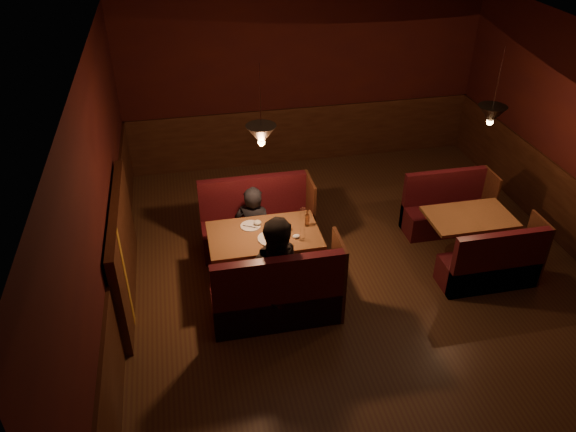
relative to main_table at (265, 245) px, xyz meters
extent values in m
cube|color=#4F2D1E|center=(1.22, -0.29, -0.57)|extent=(6.00, 7.00, 0.01)
cube|color=black|center=(1.22, -0.29, 2.34)|extent=(6.00, 7.00, 0.01)
cube|color=black|center=(1.22, 3.22, 0.89)|extent=(6.00, 0.01, 2.90)
cube|color=black|center=(-1.79, -0.29, 0.89)|extent=(0.01, 7.00, 2.90)
cube|color=black|center=(1.22, 3.19, -0.06)|extent=(6.00, 0.04, 1.00)
cube|color=black|center=(-1.76, -0.29, -0.06)|extent=(0.04, 7.00, 1.00)
cube|color=black|center=(-1.70, 0.11, 0.09)|extent=(0.10, 2.20, 1.30)
cube|color=#C28B27|center=(-1.65, -0.44, 0.09)|extent=(0.01, 0.12, 1.30)
cylinder|color=#333333|center=(-0.01, 0.00, 1.89)|extent=(0.01, 0.01, 0.80)
cone|color=black|center=(-0.01, 0.00, 1.49)|extent=(0.34, 0.34, 0.22)
sphere|color=#FFBF72|center=(-0.01, 0.00, 1.40)|extent=(0.08, 0.08, 0.08)
cylinder|color=#333333|center=(2.73, 0.00, 1.89)|extent=(0.01, 0.01, 0.80)
cone|color=black|center=(2.73, 0.00, 1.49)|extent=(0.34, 0.34, 0.22)
sphere|color=#FFBF72|center=(2.73, 0.00, 1.40)|extent=(0.08, 0.08, 0.08)
cube|color=brown|center=(-0.01, 0.00, 0.14)|extent=(1.37, 0.83, 0.05)
cylinder|color=black|center=(-0.01, 0.00, -0.22)|extent=(0.14, 0.14, 0.68)
cylinder|color=black|center=(-0.01, 0.00, -0.54)|extent=(0.55, 0.55, 0.04)
cylinder|color=silver|center=(0.02, -0.13, 0.18)|extent=(0.27, 0.27, 0.02)
cube|color=black|center=(0.07, -0.12, 0.20)|extent=(0.09, 0.08, 0.03)
ellipsoid|color=silver|center=(0.02, -0.13, 0.21)|extent=(0.07, 0.07, 0.05)
cube|color=tan|center=(0.05, -0.15, 0.20)|extent=(0.08, 0.08, 0.03)
cylinder|color=silver|center=(0.04, -0.16, 0.19)|extent=(0.09, 0.10, 0.01)
cylinder|color=silver|center=(-0.15, 0.19, 0.18)|extent=(0.25, 0.25, 0.01)
ellipsoid|color=beige|center=(-0.06, 0.20, 0.21)|extent=(0.10, 0.10, 0.05)
cube|color=silver|center=(-0.16, 0.16, 0.18)|extent=(0.18, 0.10, 0.00)
cylinder|color=white|center=(0.31, 0.01, 0.21)|extent=(0.05, 0.05, 0.08)
cylinder|color=white|center=(0.53, 0.24, 0.24)|extent=(0.07, 0.07, 0.15)
cylinder|color=white|center=(0.42, -0.22, 0.24)|extent=(0.07, 0.07, 0.15)
cylinder|color=#47230F|center=(0.54, 0.06, 0.25)|extent=(0.06, 0.06, 0.16)
cylinder|color=#47230F|center=(0.54, 0.06, 0.36)|extent=(0.03, 0.03, 0.07)
ellipsoid|color=white|center=(0.35, -0.17, 0.19)|extent=(0.09, 0.08, 0.04)
cube|color=#380A0C|center=(-0.01, 0.71, -0.34)|extent=(1.46, 0.54, 0.44)
cube|color=#380A0C|center=(-0.01, 0.92, -0.05)|extent=(1.46, 0.12, 1.02)
cube|color=black|center=(0.74, 0.71, -0.05)|extent=(0.04, 0.54, 1.02)
cube|color=#380A0C|center=(-0.01, -0.71, -0.34)|extent=(1.46, 0.54, 0.44)
cube|color=#380A0C|center=(-0.01, -0.92, -0.05)|extent=(1.46, 0.12, 1.02)
cube|color=black|center=(0.74, -0.71, -0.05)|extent=(0.04, 0.54, 1.02)
cube|color=brown|center=(2.73, 0.00, 0.05)|extent=(1.12, 0.71, 0.04)
cylinder|color=black|center=(2.73, 0.00, -0.27)|extent=(0.12, 0.12, 0.59)
cylinder|color=black|center=(2.73, 0.00, -0.55)|extent=(0.47, 0.47, 0.03)
cube|color=#380A0C|center=(2.73, 0.61, -0.37)|extent=(1.20, 0.46, 0.38)
cube|color=#380A0C|center=(2.73, 0.79, -0.12)|extent=(1.20, 0.10, 0.88)
cube|color=black|center=(3.35, 0.61, -0.12)|extent=(0.03, 0.46, 0.88)
cube|color=#380A0C|center=(2.73, -0.61, -0.37)|extent=(1.20, 0.46, 0.38)
cube|color=#380A0C|center=(2.73, -0.79, -0.12)|extent=(1.20, 0.10, 0.88)
cube|color=black|center=(3.35, -0.61, -0.12)|extent=(0.03, 0.46, 0.88)
imported|color=black|center=(-0.06, 0.56, 0.15)|extent=(0.61, 0.52, 1.42)
imported|color=black|center=(0.07, -0.68, 0.28)|extent=(0.84, 0.66, 1.68)
camera|label=1|loc=(-0.88, -5.57, 4.08)|focal=35.00mm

